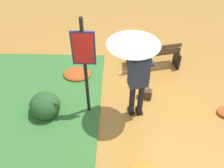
# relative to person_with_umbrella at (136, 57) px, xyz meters

# --- Properties ---
(ground_plane) EXTENTS (18.00, 18.00, 0.00)m
(ground_plane) POSITION_rel_person_with_umbrella_xyz_m (-0.30, -0.30, -1.55)
(ground_plane) COLOR #B27A33
(person_with_umbrella) EXTENTS (0.96, 0.96, 2.04)m
(person_with_umbrella) POSITION_rel_person_with_umbrella_xyz_m (0.00, 0.00, 0.00)
(person_with_umbrella) COLOR black
(person_with_umbrella) RESTS_ON ground_plane
(info_sign_post) EXTENTS (0.44, 0.07, 2.30)m
(info_sign_post) POSITION_rel_person_with_umbrella_xyz_m (0.95, -0.05, -0.11)
(info_sign_post) COLOR black
(info_sign_post) RESTS_ON ground_plane
(handbag) EXTENTS (0.32, 0.20, 0.37)m
(handbag) POSITION_rel_person_with_umbrella_xyz_m (-0.34, -0.51, -1.42)
(handbag) COLOR #4C3323
(handbag) RESTS_ON ground_plane
(park_bench) EXTENTS (1.42, 0.68, 0.75)m
(park_bench) POSITION_rel_person_with_umbrella_xyz_m (-0.62, -1.71, -1.15)
(park_bench) COLOR black
(park_bench) RESTS_ON ground_plane
(shrub_cluster) EXTENTS (0.71, 0.65, 0.58)m
(shrub_cluster) POSITION_rel_person_with_umbrella_xyz_m (1.91, 0.06, -1.28)
(shrub_cluster) COLOR #285628
(shrub_cluster) RESTS_ON ground_plane
(leaf_pile_far_path) EXTENTS (0.73, 0.58, 0.16)m
(leaf_pile_far_path) POSITION_rel_person_with_umbrella_xyz_m (1.38, -1.25, -1.47)
(leaf_pile_far_path) COLOR #B74C1E
(leaf_pile_far_path) RESTS_ON ground_plane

